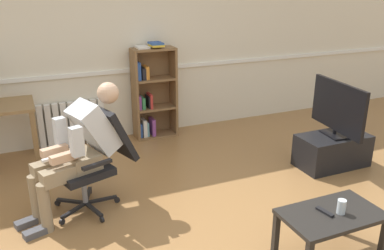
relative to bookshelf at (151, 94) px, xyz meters
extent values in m
plane|color=olive|center=(-0.23, -2.44, -0.61)|extent=(18.00, 18.00, 0.00)
cube|color=beige|center=(-0.23, 0.21, 0.74)|extent=(12.00, 0.10, 2.70)
cube|color=white|center=(-0.23, 0.14, 0.31)|extent=(12.00, 0.03, 0.05)
cube|color=olive|center=(-1.54, -0.57, -0.25)|extent=(0.06, 0.06, 0.72)
cube|color=olive|center=(-1.54, -0.02, -0.25)|extent=(0.06, 0.06, 0.72)
cube|color=brown|center=(-0.24, -0.02, 0.01)|extent=(0.03, 0.28, 1.23)
cube|color=brown|center=(0.31, -0.02, 0.01)|extent=(0.03, 0.28, 1.23)
cube|color=brown|center=(0.04, 0.12, 0.01)|extent=(0.55, 0.02, 1.23)
cube|color=brown|center=(0.04, -0.02, -0.59)|extent=(0.52, 0.28, 0.03)
cube|color=brown|center=(0.04, -0.02, -0.19)|extent=(0.52, 0.28, 0.03)
cube|color=brown|center=(0.04, -0.02, 0.20)|extent=(0.52, 0.28, 0.03)
cube|color=brown|center=(0.04, -0.02, 0.60)|extent=(0.52, 0.28, 0.03)
cube|color=#2D519E|center=(-0.19, -0.01, -0.49)|extent=(0.03, 0.19, 0.19)
cube|color=#89428E|center=(-0.19, -0.02, -0.09)|extent=(0.03, 0.19, 0.19)
cube|color=#2D519E|center=(-0.19, -0.02, 0.34)|extent=(0.05, 0.19, 0.23)
cube|color=white|center=(-0.13, -0.02, -0.46)|extent=(0.05, 0.19, 0.23)
cube|color=#38844C|center=(-0.14, -0.02, -0.10)|extent=(0.04, 0.19, 0.16)
cube|color=black|center=(-0.12, -0.02, 0.29)|extent=(0.05, 0.19, 0.15)
cube|color=#6699A3|center=(-0.09, -0.01, -0.48)|extent=(0.03, 0.19, 0.20)
cube|color=black|center=(-0.05, -0.03, -0.10)|extent=(0.04, 0.19, 0.17)
cube|color=orange|center=(-0.07, -0.01, 0.30)|extent=(0.05, 0.19, 0.17)
cube|color=#89428E|center=(-0.01, -0.03, -0.46)|extent=(0.05, 0.19, 0.23)
cube|color=red|center=(-0.04, -0.04, -0.08)|extent=(0.03, 0.19, 0.20)
cube|color=white|center=(-0.10, 0.02, 0.63)|extent=(0.16, 0.22, 0.02)
cube|color=gold|center=(0.07, -0.06, 0.65)|extent=(0.16, 0.22, 0.02)
cube|color=#2D519E|center=(0.07, -0.04, 0.68)|extent=(0.16, 0.22, 0.02)
cube|color=white|center=(-1.45, 0.10, -0.31)|extent=(0.07, 0.08, 0.59)
cube|color=white|center=(-1.35, 0.10, -0.31)|extent=(0.07, 0.08, 0.59)
cube|color=white|center=(-1.25, 0.10, -0.31)|extent=(0.07, 0.08, 0.59)
cube|color=white|center=(-1.16, 0.10, -0.31)|extent=(0.07, 0.08, 0.59)
cube|color=white|center=(-1.06, 0.10, -0.31)|extent=(0.07, 0.08, 0.59)
cube|color=white|center=(-0.96, 0.10, -0.31)|extent=(0.07, 0.08, 0.59)
cube|color=white|center=(-0.87, 0.10, -0.31)|extent=(0.07, 0.08, 0.59)
cube|color=white|center=(-0.77, 0.10, -0.31)|extent=(0.07, 0.08, 0.59)
cube|color=white|center=(-0.68, 0.10, -0.31)|extent=(0.07, 0.08, 0.59)
cube|color=black|center=(-1.14, -1.73, -0.54)|extent=(0.13, 0.30, 0.02)
cylinder|color=black|center=(-1.09, -1.87, -0.58)|extent=(0.04, 0.06, 0.06)
cube|color=black|center=(-1.04, -1.59, -0.54)|extent=(0.30, 0.04, 0.02)
cylinder|color=black|center=(-0.89, -1.59, -0.58)|extent=(0.06, 0.02, 0.06)
cube|color=black|center=(-1.14, -1.45, -0.54)|extent=(0.13, 0.30, 0.02)
cylinder|color=black|center=(-1.09, -1.30, -0.58)|extent=(0.04, 0.06, 0.06)
cube|color=black|center=(-1.31, -1.50, -0.54)|extent=(0.26, 0.20, 0.02)
cylinder|color=black|center=(-1.43, -1.41, -0.58)|extent=(0.06, 0.05, 0.06)
cube|color=black|center=(-1.31, -1.68, -0.54)|extent=(0.26, 0.21, 0.02)
cylinder|color=black|center=(-1.43, -1.77, -0.58)|extent=(0.06, 0.05, 0.06)
cylinder|color=gray|center=(-1.19, -1.59, -0.38)|extent=(0.05, 0.05, 0.30)
cube|color=black|center=(-1.19, -1.59, -0.20)|extent=(0.58, 0.58, 0.07)
cube|color=black|center=(-0.85, -1.48, 0.09)|extent=(0.42, 0.51, 0.53)
cube|color=black|center=(-1.25, -1.34, -0.05)|extent=(0.28, 0.13, 0.03)
cube|color=black|center=(-1.08, -1.83, -0.05)|extent=(0.28, 0.13, 0.03)
cube|color=#937F60|center=(-1.19, -1.59, -0.09)|extent=(0.35, 0.40, 0.14)
cube|color=silver|center=(-1.04, -1.54, 0.19)|extent=(0.50, 0.45, 0.52)
sphere|color=#D6A884|center=(-0.88, -1.49, 0.48)|extent=(0.20, 0.20, 0.20)
cube|color=white|center=(-1.45, -1.68, 0.01)|extent=(0.15, 0.08, 0.02)
cube|color=#937F60|center=(-1.42, -1.56, -0.12)|extent=(0.44, 0.26, 0.13)
cylinder|color=#937F60|center=(-1.61, -1.63, -0.38)|extent=(0.10, 0.10, 0.46)
cube|color=#4C4C51|center=(-1.71, -1.66, -0.58)|extent=(0.24, 0.15, 0.06)
cube|color=#937F60|center=(-1.35, -1.75, -0.12)|extent=(0.44, 0.26, 0.13)
cylinder|color=#937F60|center=(-1.55, -1.82, -0.38)|extent=(0.10, 0.10, 0.46)
cube|color=#4C4C51|center=(-1.65, -1.85, -0.58)|extent=(0.24, 0.15, 0.06)
cube|color=silver|center=(-1.33, -1.47, 0.17)|extent=(0.12, 0.11, 0.26)
cube|color=#D6A884|center=(-1.41, -1.56, 0.03)|extent=(0.25, 0.14, 0.07)
cube|color=silver|center=(-1.23, -1.77, 0.17)|extent=(0.12, 0.11, 0.26)
cube|color=#D6A884|center=(-1.35, -1.74, 0.03)|extent=(0.25, 0.14, 0.07)
cube|color=black|center=(1.63, -1.75, -0.42)|extent=(0.82, 0.44, 0.38)
cube|color=black|center=(1.63, -1.75, -0.22)|extent=(0.23, 0.34, 0.02)
cylinder|color=black|center=(1.63, -1.75, -0.19)|extent=(0.04, 0.04, 0.05)
cube|color=black|center=(1.63, -1.75, 0.12)|extent=(0.14, 0.90, 0.55)
cube|color=white|center=(1.66, -1.75, 0.12)|extent=(0.09, 0.84, 0.51)
cube|color=black|center=(0.79, -3.27, -0.42)|extent=(0.04, 0.04, 0.38)
cube|color=black|center=(0.79, -2.88, -0.42)|extent=(0.04, 0.04, 0.38)
cube|color=black|center=(0.08, -2.88, -0.42)|extent=(0.04, 0.04, 0.38)
cube|color=black|center=(0.43, -3.07, -0.21)|extent=(0.77, 0.45, 0.03)
cylinder|color=silver|center=(0.49, -3.10, -0.14)|extent=(0.07, 0.07, 0.11)
cube|color=black|center=(0.38, -3.05, -0.18)|extent=(0.06, 0.15, 0.02)
camera|label=1|loc=(-1.58, -5.08, 1.47)|focal=37.80mm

